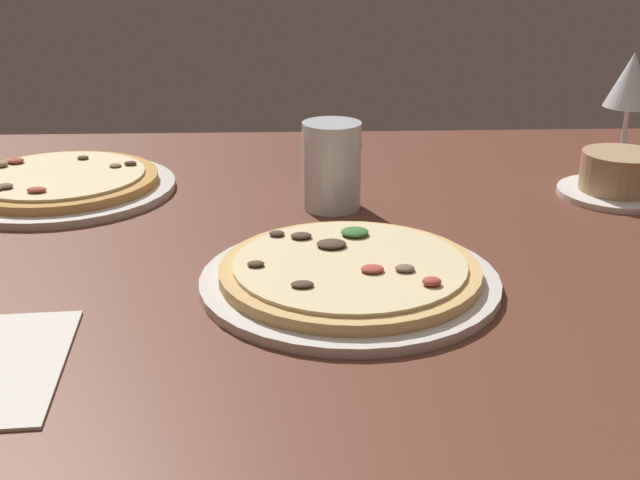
{
  "coord_description": "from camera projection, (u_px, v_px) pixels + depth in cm",
  "views": [
    {
      "loc": [
        -0.54,
        -86.98,
        38.8
      ],
      "look_at": [
        2.79,
        -5.2,
        7.0
      ],
      "focal_mm": 46.49,
      "sensor_mm": 36.0,
      "label": 1
    }
  ],
  "objects": [
    {
      "name": "dining_table",
      "position": [
        294.0,
        265.0,
        0.94
      ],
      "size": [
        150.0,
        110.0,
        4.0
      ],
      "primitive_type": "cube",
      "color": "brown",
      "rests_on": "ground"
    },
    {
      "name": "pizza_main",
      "position": [
        350.0,
        275.0,
        0.84
      ],
      "size": [
        30.43,
        30.43,
        3.36
      ],
      "color": "silver",
      "rests_on": "dining_table"
    },
    {
      "name": "pizza_side",
      "position": [
        60.0,
        183.0,
        1.13
      ],
      "size": [
        31.0,
        31.0,
        3.38
      ],
      "color": "silver",
      "rests_on": "dining_table"
    },
    {
      "name": "ramekin_on_saucer",
      "position": [
        619.0,
        177.0,
        1.11
      ],
      "size": [
        15.8,
        15.8,
        5.98
      ],
      "color": "silver",
      "rests_on": "dining_table"
    },
    {
      "name": "wine_glass_far",
      "position": [
        631.0,
        84.0,
        1.23
      ],
      "size": [
        7.54,
        7.54,
        16.58
      ],
      "color": "silver",
      "rests_on": "dining_table"
    },
    {
      "name": "water_glass",
      "position": [
        332.0,
        172.0,
        1.05
      ],
      "size": [
        7.52,
        7.52,
        11.14
      ],
      "color": "silver",
      "rests_on": "dining_table"
    },
    {
      "name": "spoon",
      "position": [
        330.0,
        152.0,
        1.31
      ],
      "size": [
        8.83,
        9.15,
        1.0
      ],
      "color": "silver",
      "rests_on": "dining_table"
    }
  ]
}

